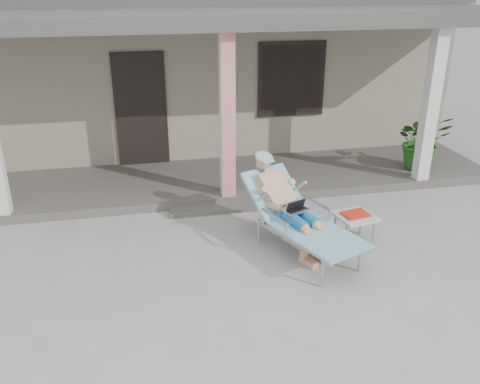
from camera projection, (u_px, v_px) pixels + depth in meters
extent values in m
plane|color=#9E9E99|center=(259.00, 269.00, 6.58)|extent=(60.00, 60.00, 0.00)
cube|color=gray|center=(193.00, 68.00, 11.84)|extent=(10.00, 5.00, 3.00)
cube|color=black|center=(141.00, 110.00, 9.43)|extent=(0.95, 0.06, 2.10)
cube|color=black|center=(292.00, 80.00, 9.80)|extent=(1.20, 0.06, 1.30)
cube|color=black|center=(292.00, 80.00, 9.80)|extent=(1.32, 0.05, 1.42)
cube|color=#605B56|center=(220.00, 180.00, 9.25)|extent=(10.00, 2.00, 0.15)
cube|color=red|center=(227.00, 118.00, 7.94)|extent=(0.22, 0.22, 2.61)
cube|color=silver|center=(430.00, 107.00, 8.60)|extent=(0.22, 0.22, 2.61)
cube|color=#474442|center=(217.00, 18.00, 8.14)|extent=(10.00, 2.30, 0.24)
cube|color=#605B56|center=(232.00, 208.00, 8.23)|extent=(2.00, 0.30, 0.07)
cylinder|color=#B7B7BC|center=(322.00, 273.00, 6.14)|extent=(0.04, 0.04, 0.38)
cylinder|color=#B7B7BC|center=(360.00, 258.00, 6.47)|extent=(0.04, 0.04, 0.38)
cylinder|color=#B7B7BC|center=(259.00, 232.00, 7.14)|extent=(0.04, 0.04, 0.38)
cylinder|color=#B7B7BC|center=(294.00, 220.00, 7.47)|extent=(0.04, 0.04, 0.38)
cube|color=#B7B7BC|center=(317.00, 236.00, 6.59)|extent=(1.07, 1.40, 0.03)
cube|color=#81C1C7|center=(317.00, 234.00, 6.58)|extent=(1.18, 1.48, 0.04)
cube|color=#B7B7BC|center=(274.00, 195.00, 7.19)|extent=(0.82, 0.79, 0.51)
cube|color=#81C1C7|center=(274.00, 193.00, 7.18)|extent=(0.94, 0.90, 0.57)
cylinder|color=#B3B3B5|center=(263.00, 157.00, 7.22)|extent=(0.33, 0.33, 0.13)
cube|color=silver|center=(295.00, 210.00, 6.85)|extent=(0.41, 0.35, 0.24)
cube|color=#BCBCB7|center=(355.00, 217.00, 7.10)|extent=(0.59, 0.59, 0.04)
cylinder|color=#B7B7BC|center=(346.00, 238.00, 6.96)|extent=(0.04, 0.04, 0.38)
cylinder|color=#B7B7BC|center=(373.00, 235.00, 7.04)|extent=(0.04, 0.04, 0.38)
cylinder|color=#B7B7BC|center=(335.00, 225.00, 7.32)|extent=(0.04, 0.04, 0.38)
cylinder|color=#B7B7BC|center=(361.00, 222.00, 7.40)|extent=(0.04, 0.04, 0.38)
cube|color=red|center=(356.00, 214.00, 7.08)|extent=(0.40, 0.32, 0.03)
cube|color=black|center=(352.00, 211.00, 7.20)|extent=(0.35, 0.09, 0.04)
imported|color=#26591E|center=(422.00, 141.00, 9.39)|extent=(1.11, 1.00, 1.07)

